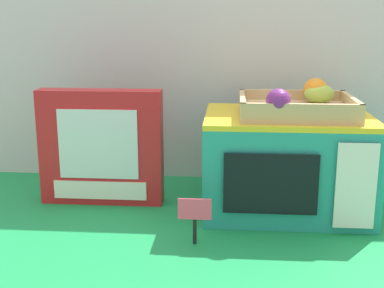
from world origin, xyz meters
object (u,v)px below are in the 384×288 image
Objects in this scene: food_groups_crate at (299,106)px; cookie_set_box at (101,147)px; toy_microwave at (286,163)px; price_sign at (195,214)px.

food_groups_crate is 0.85× the size of cookie_set_box.
cookie_set_box is (-0.46, 0.02, 0.03)m from toy_microwave.
toy_microwave is 0.30m from price_sign.
toy_microwave is at bearing -2.08° from cookie_set_box.
price_sign is (0.25, -0.23, -0.08)m from cookie_set_box.
food_groups_crate is at bearing 42.40° from price_sign.
price_sign is at bearing -137.60° from food_groups_crate.
cookie_set_box is at bearing 137.28° from price_sign.
toy_microwave is 0.46m from cookie_set_box.
cookie_set_box is 3.07× the size of price_sign.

